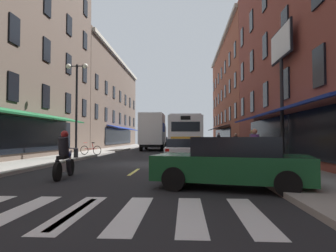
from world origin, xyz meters
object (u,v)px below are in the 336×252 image
at_px(box_truck, 154,132).
at_px(sedan_far, 162,142).
at_px(billboard_sign, 281,59).
at_px(pedestrian_far, 255,148).
at_px(bicycle_near, 91,150).
at_px(pedestrian_near, 236,143).
at_px(pedestrian_rear, 219,141).
at_px(sedan_mid, 182,150).
at_px(transit_bus, 184,135).
at_px(sedan_near, 232,162).
at_px(pedestrian_mid, 252,144).
at_px(motorcycle_rider, 64,158).
at_px(street_lamp_twin, 77,106).

xyz_separation_m(box_truck, sedan_far, (0.09, 10.88, -1.24)).
xyz_separation_m(billboard_sign, pedestrian_far, (-2.00, -2.61, -4.46)).
xyz_separation_m(bicycle_near, pedestrian_near, (10.98, 2.61, 0.48)).
bearing_deg(sedan_far, pedestrian_rear, -58.51).
relative_size(box_truck, sedan_mid, 1.52).
bearing_deg(pedestrian_near, transit_bus, -173.27).
bearing_deg(sedan_mid, pedestrian_near, 56.81).
bearing_deg(box_truck, sedan_near, -78.59).
xyz_separation_m(sedan_mid, bicycle_near, (-6.73, 3.89, -0.18)).
bearing_deg(pedestrian_near, sedan_near, -57.30).
height_order(box_truck, pedestrian_mid, box_truck).
bearing_deg(transit_bus, pedestrian_rear, 52.37).
relative_size(motorcycle_rider, bicycle_near, 1.23).
xyz_separation_m(sedan_near, motorcycle_rider, (-5.52, 1.69, -0.02)).
distance_m(pedestrian_mid, pedestrian_rear, 13.23).
xyz_separation_m(transit_bus, sedan_near, (1.38, -18.48, -0.95)).
bearing_deg(sedan_mid, pedestrian_mid, 12.78).
distance_m(bicycle_near, street_lamp_twin, 4.19).
bearing_deg(box_truck, pedestrian_rear, -3.85).
xyz_separation_m(sedan_mid, pedestrian_mid, (4.33, 0.98, 0.35)).
height_order(bicycle_near, pedestrian_far, pedestrian_far).
bearing_deg(sedan_far, pedestrian_near, -68.72).
bearing_deg(pedestrian_near, box_truck, 175.24).
xyz_separation_m(billboard_sign, pedestrian_rear, (-1.37, 16.30, -4.38)).
bearing_deg(pedestrian_mid, street_lamp_twin, 168.56).
bearing_deg(pedestrian_near, sedan_far, 153.97).
relative_size(sedan_mid, sedan_far, 1.08).
relative_size(box_truck, motorcycle_rider, 3.44).
height_order(billboard_sign, box_truck, billboard_sign).
bearing_deg(motorcycle_rider, sedan_far, 88.56).
height_order(transit_bus, street_lamp_twin, street_lamp_twin).
relative_size(motorcycle_rider, pedestrian_mid, 1.19).
xyz_separation_m(bicycle_near, pedestrian_far, (9.88, -8.60, 0.48)).
relative_size(pedestrian_mid, street_lamp_twin, 0.29).
distance_m(billboard_sign, sedan_mid, 7.32).
relative_size(sedan_mid, street_lamp_twin, 0.78).
xyz_separation_m(motorcycle_rider, pedestrian_near, (8.25, 13.81, 0.27)).
height_order(box_truck, street_lamp_twin, street_lamp_twin).
relative_size(sedan_near, sedan_far, 1.05).
bearing_deg(sedan_far, pedestrian_far, -78.19).
bearing_deg(pedestrian_mid, bicycle_near, 153.42).
height_order(sedan_near, pedestrian_near, pedestrian_near).
xyz_separation_m(sedan_mid, pedestrian_near, (4.25, 6.50, 0.30)).
xyz_separation_m(motorcycle_rider, pedestrian_rear, (7.78, 21.52, 0.35)).
distance_m(sedan_mid, bicycle_near, 7.77).
xyz_separation_m(sedan_near, pedestrian_rear, (2.26, 23.21, 0.33)).
height_order(sedan_far, motorcycle_rider, motorcycle_rider).
height_order(transit_bus, bicycle_near, transit_bus).
xyz_separation_m(transit_bus, motorcycle_rider, (-4.14, -16.79, -0.96)).
distance_m(billboard_sign, pedestrian_rear, 16.94).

